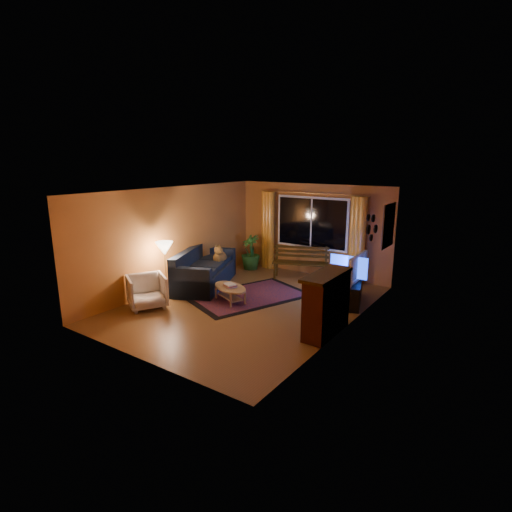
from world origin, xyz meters
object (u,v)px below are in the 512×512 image
Objects in this scene: bench at (300,271)px; armchair at (147,290)px; sofa at (205,268)px; floor_lamp at (166,270)px; tv_console at (351,292)px; coffee_table at (230,294)px.

bench is 4.13m from armchair.
sofa is 1.20m from floor_lamp.
tv_console reaches higher than bench.
sofa is 1.43m from coffee_table.
bench is at bearing 80.00° from coffee_table.
floor_lamp is 1.61m from coffee_table.
floor_lamp is (-1.86, -3.05, 0.43)m from bench.
sofa reaches higher than bench.
tv_console is at bearing -22.20° from armchair.
sofa is at bearing 82.37° from floor_lamp.
armchair is 4.50m from tv_console.
armchair is at bearing -113.32° from sofa.
floor_lamp is at bearing -168.16° from tv_console.
armchair is 0.78× the size of coffee_table.
armchair is (-1.71, -3.75, 0.17)m from bench.
coffee_table is at bearing -15.14° from armchair.
floor_lamp is (-0.16, -1.17, 0.18)m from sofa.
tv_console is (3.54, 2.77, -0.13)m from armchair.
coffee_table is (1.27, 1.28, -0.21)m from armchair.
floor_lamp is at bearing -143.52° from bench.
bench is at bearing 58.61° from floor_lamp.
coffee_table is (1.27, -0.59, -0.29)m from sofa.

